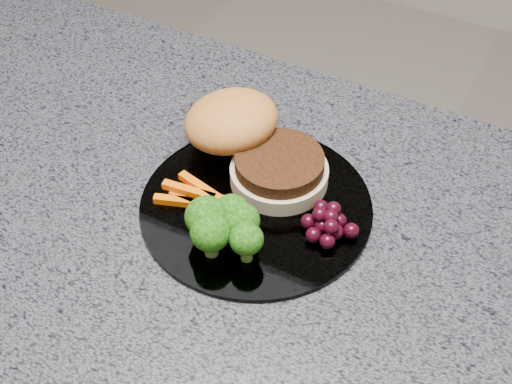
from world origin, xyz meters
TOP-DOWN VIEW (x-y plane):
  - countertop at (0.00, 0.00)m, footprint 1.20×0.60m
  - plate at (-0.00, 0.03)m, footprint 0.26×0.26m
  - burger at (-0.05, 0.10)m, footprint 0.21×0.17m
  - carrot_sticks at (-0.07, 0.01)m, footprint 0.08×0.05m
  - broccoli at (-0.01, -0.03)m, footprint 0.09×0.08m
  - grape_bunch at (0.08, 0.04)m, footprint 0.06×0.06m

SIDE VIEW (x-z plane):
  - countertop at x=0.00m, z-range 0.86..0.90m
  - plate at x=0.00m, z-range 0.90..0.91m
  - carrot_sticks at x=-0.07m, z-range 0.91..0.92m
  - grape_bunch at x=0.08m, z-range 0.90..0.93m
  - burger at x=-0.05m, z-range 0.90..0.96m
  - broccoli at x=-0.01m, z-range 0.91..0.96m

